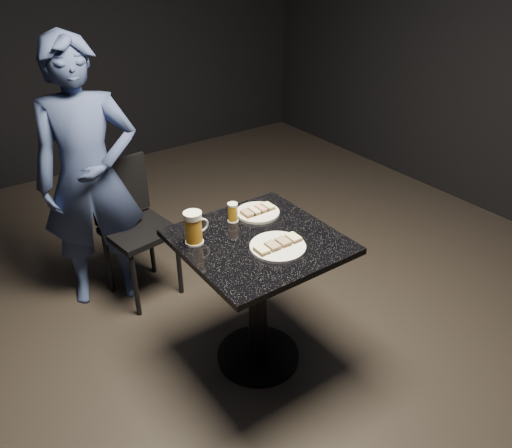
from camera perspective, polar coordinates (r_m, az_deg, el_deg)
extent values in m
plane|color=black|center=(2.78, 0.25, -14.92)|extent=(6.00, 6.00, 0.00)
plane|color=black|center=(4.76, -23.09, 22.37)|extent=(5.00, 0.00, 5.00)
cylinder|color=white|center=(2.25, 2.50, -2.61)|extent=(0.25, 0.25, 0.01)
cylinder|color=white|center=(2.52, 0.20, 1.31)|extent=(0.22, 0.22, 0.01)
imported|color=navy|center=(2.96, -18.51, 4.92)|extent=(0.66, 0.53, 1.57)
cylinder|color=black|center=(2.78, 0.25, -14.73)|extent=(0.44, 0.44, 0.03)
cylinder|color=black|center=(2.53, 0.27, -8.96)|extent=(0.10, 0.10, 0.69)
cube|color=black|center=(2.32, 0.29, -2.02)|extent=(0.70, 0.70, 0.03)
cylinder|color=silver|center=(2.30, -7.05, -2.04)|extent=(0.09, 0.09, 0.01)
cylinder|color=orange|center=(2.27, -7.16, -0.65)|extent=(0.08, 0.08, 0.12)
cylinder|color=white|center=(2.23, -7.28, 0.98)|extent=(0.08, 0.08, 0.03)
torus|color=silver|center=(2.29, -6.24, -0.13)|extent=(0.07, 0.01, 0.07)
cylinder|color=white|center=(2.46, -2.65, 0.40)|extent=(0.05, 0.05, 0.01)
cylinder|color=#C38820|center=(2.43, -2.67, 1.29)|extent=(0.05, 0.05, 0.08)
cylinder|color=silver|center=(2.41, -2.70, 2.25)|extent=(0.05, 0.05, 0.01)
cube|color=black|center=(3.03, -13.20, -0.80)|extent=(0.41, 0.41, 0.04)
cylinder|color=black|center=(2.99, -13.63, -6.83)|extent=(0.03, 0.03, 0.43)
cylinder|color=black|center=(3.11, -8.79, -4.58)|extent=(0.03, 0.03, 0.43)
cylinder|color=black|center=(3.22, -16.50, -4.31)|extent=(0.03, 0.03, 0.43)
cylinder|color=black|center=(3.34, -11.89, -2.32)|extent=(0.03, 0.03, 0.43)
cube|color=black|center=(3.06, -15.33, 3.92)|extent=(0.36, 0.08, 0.36)
cube|color=#4C3521|center=(2.19, 0.67, -3.08)|extent=(0.05, 0.07, 0.01)
cube|color=#D1D184|center=(2.19, 0.67, -2.88)|extent=(0.05, 0.07, 0.01)
cube|color=#4C3521|center=(2.22, 1.90, -2.60)|extent=(0.05, 0.07, 0.01)
cube|color=#8C7251|center=(2.22, 1.91, -2.39)|extent=(0.05, 0.07, 0.01)
cube|color=#4C3521|center=(2.25, 3.11, -2.12)|extent=(0.05, 0.07, 0.01)
cube|color=#8C7251|center=(2.25, 3.11, -1.92)|extent=(0.05, 0.07, 0.01)
cube|color=#4C3521|center=(2.29, 4.27, -1.66)|extent=(0.05, 0.07, 0.01)
cube|color=#D1D184|center=(2.28, 4.28, -1.46)|extent=(0.05, 0.07, 0.01)
cube|color=#4C3521|center=(2.48, -0.95, 1.15)|extent=(0.05, 0.07, 0.01)
cube|color=#8C7251|center=(2.47, -0.95, 1.35)|extent=(0.05, 0.07, 0.01)
cube|color=#4C3521|center=(2.50, -0.18, 1.42)|extent=(0.05, 0.07, 0.01)
cube|color=beige|center=(2.50, -0.18, 1.61)|extent=(0.05, 0.07, 0.01)
cube|color=#4C3521|center=(2.52, 0.58, 1.68)|extent=(0.05, 0.07, 0.01)
cube|color=tan|center=(2.52, 0.58, 1.87)|extent=(0.05, 0.07, 0.01)
cube|color=#4C3521|center=(2.54, 1.33, 1.93)|extent=(0.05, 0.07, 0.01)
cube|color=#D1D184|center=(2.54, 1.33, 2.12)|extent=(0.05, 0.07, 0.01)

